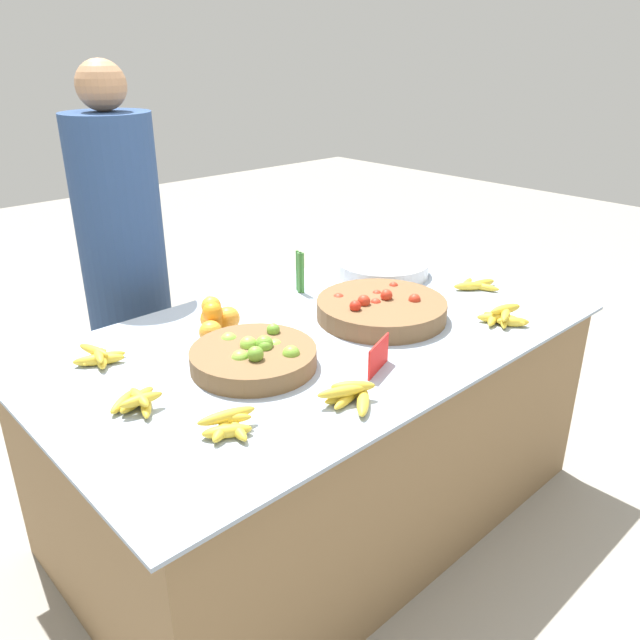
# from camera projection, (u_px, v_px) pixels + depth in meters

# --- Properties ---
(ground_plane) EXTENTS (12.00, 12.00, 0.00)m
(ground_plane) POSITION_uv_depth(u_px,v_px,m) (320.00, 507.00, 2.42)
(ground_plane) COLOR gray
(market_table) EXTENTS (1.89, 1.10, 0.74)m
(market_table) POSITION_uv_depth(u_px,v_px,m) (320.00, 426.00, 2.27)
(market_table) COLOR olive
(market_table) RESTS_ON ground_plane
(lime_bowl) EXTENTS (0.39, 0.39, 0.10)m
(lime_bowl) POSITION_uv_depth(u_px,v_px,m) (254.00, 357.00, 1.89)
(lime_bowl) COLOR brown
(lime_bowl) RESTS_ON market_table
(tomato_basket) EXTENTS (0.46, 0.46, 0.10)m
(tomato_basket) POSITION_uv_depth(u_px,v_px,m) (382.00, 309.00, 2.23)
(tomato_basket) COLOR brown
(tomato_basket) RESTS_ON market_table
(orange_pile) EXTENTS (0.19, 0.17, 0.12)m
(orange_pile) POSITION_uv_depth(u_px,v_px,m) (217.00, 319.00, 2.12)
(orange_pile) COLOR orange
(orange_pile) RESTS_ON market_table
(metal_bowl) EXTENTS (0.39, 0.39, 0.06)m
(metal_bowl) POSITION_uv_depth(u_px,v_px,m) (383.00, 268.00, 2.66)
(metal_bowl) COLOR silver
(metal_bowl) RESTS_ON market_table
(price_sign) EXTENTS (0.14, 0.06, 0.10)m
(price_sign) POSITION_uv_depth(u_px,v_px,m) (378.00, 356.00, 1.86)
(price_sign) COLOR red
(price_sign) RESTS_ON market_table
(veg_bundle) EXTENTS (0.03, 0.05, 0.17)m
(veg_bundle) POSITION_uv_depth(u_px,v_px,m) (300.00, 272.00, 2.45)
(veg_bundle) COLOR #428438
(veg_bundle) RESTS_ON market_table
(banana_bunch_front_left) EXTENTS (0.16, 0.17, 0.05)m
(banana_bunch_front_left) POSITION_uv_depth(u_px,v_px,m) (137.00, 401.00, 1.68)
(banana_bunch_front_left) COLOR gold
(banana_bunch_front_left) RESTS_ON market_table
(banana_bunch_front_center) EXTENTS (0.17, 0.16, 0.06)m
(banana_bunch_front_center) POSITION_uv_depth(u_px,v_px,m) (351.00, 395.00, 1.70)
(banana_bunch_front_center) COLOR gold
(banana_bunch_front_center) RESTS_ON market_table
(banana_bunch_middle_left) EXTENTS (0.18, 0.17, 0.06)m
(banana_bunch_middle_left) POSITION_uv_depth(u_px,v_px,m) (503.00, 317.00, 2.20)
(banana_bunch_middle_left) COLOR gold
(banana_bunch_middle_left) RESTS_ON market_table
(banana_bunch_middle_right) EXTENTS (0.19, 0.17, 0.03)m
(banana_bunch_middle_right) POSITION_uv_depth(u_px,v_px,m) (475.00, 285.00, 2.51)
(banana_bunch_middle_right) COLOR gold
(banana_bunch_middle_right) RESTS_ON market_table
(banana_bunch_front_right) EXTENTS (0.16, 0.15, 0.06)m
(banana_bunch_front_right) POSITION_uv_depth(u_px,v_px,m) (228.00, 424.00, 1.57)
(banana_bunch_front_right) COLOR gold
(banana_bunch_front_right) RESTS_ON market_table
(banana_bunch_back_center) EXTENTS (0.16, 0.17, 0.05)m
(banana_bunch_back_center) POSITION_uv_depth(u_px,v_px,m) (99.00, 357.00, 1.92)
(banana_bunch_back_center) COLOR gold
(banana_bunch_back_center) RESTS_ON market_table
(vendor_person) EXTENTS (0.34, 0.34, 1.60)m
(vendor_person) POSITION_uv_depth(u_px,v_px,m) (127.00, 285.00, 2.57)
(vendor_person) COLOR navy
(vendor_person) RESTS_ON ground_plane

